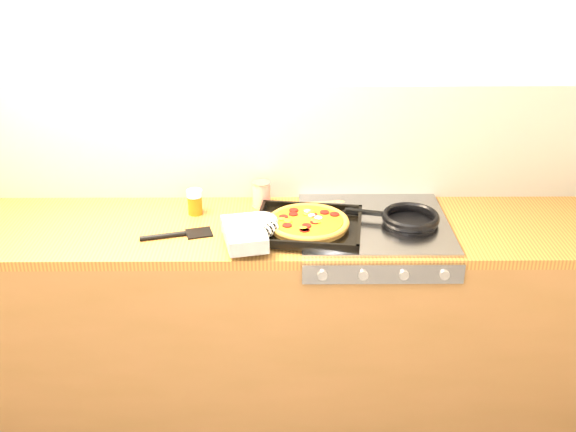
{
  "coord_description": "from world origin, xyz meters",
  "views": [
    {
      "loc": [
        0.08,
        -1.35,
        2.11
      ],
      "look_at": [
        0.1,
        1.08,
        0.95
      ],
      "focal_mm": 42.0,
      "sensor_mm": 36.0,
      "label": 1
    }
  ],
  "objects_px": {
    "pizza_on_tray": "(291,225)",
    "juice_glass": "(195,202)",
    "frying_pan": "(409,219)",
    "tomato_can": "(262,194)"
  },
  "relations": [
    {
      "from": "pizza_on_tray",
      "to": "juice_glass",
      "type": "distance_m",
      "value": 0.45
    },
    {
      "from": "pizza_on_tray",
      "to": "frying_pan",
      "type": "relative_size",
      "value": 1.43
    },
    {
      "from": "juice_glass",
      "to": "frying_pan",
      "type": "bearing_deg",
      "value": -8.29
    },
    {
      "from": "frying_pan",
      "to": "tomato_can",
      "type": "relative_size",
      "value": 3.59
    },
    {
      "from": "pizza_on_tray",
      "to": "tomato_can",
      "type": "distance_m",
      "value": 0.31
    },
    {
      "from": "pizza_on_tray",
      "to": "juice_glass",
      "type": "height_order",
      "value": "juice_glass"
    },
    {
      "from": "frying_pan",
      "to": "tomato_can",
      "type": "height_order",
      "value": "tomato_can"
    },
    {
      "from": "frying_pan",
      "to": "juice_glass",
      "type": "relative_size",
      "value": 3.77
    },
    {
      "from": "pizza_on_tray",
      "to": "juice_glass",
      "type": "xyz_separation_m",
      "value": [
        -0.4,
        0.2,
        0.01
      ]
    },
    {
      "from": "frying_pan",
      "to": "juice_glass",
      "type": "bearing_deg",
      "value": 171.71
    }
  ]
}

